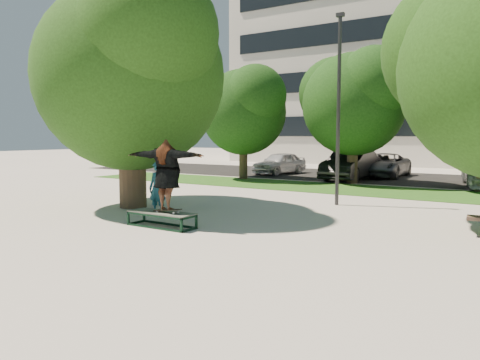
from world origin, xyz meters
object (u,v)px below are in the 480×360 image
Objects in this scene: car_silver_a at (280,163)px; car_grey at (384,165)px; lamppost at (338,108)px; grind_box at (162,219)px; tree_left at (130,66)px; car_dark at (351,165)px; bystander at (158,188)px.

car_silver_a reaches higher than car_grey.
lamppost is at bearing -44.85° from car_silver_a.
grind_box is (-2.24, -5.90, -2.96)m from lamppost.
tree_left reaches higher than car_silver_a.
car_grey is at bearing 72.03° from car_dark.
lamppost is at bearing -73.02° from car_dark.
bystander is 16.03m from car_grey.
car_grey is (0.88, 2.75, -0.13)m from car_dark.
grind_box is 0.47× the size of car_silver_a.
car_grey is at bearing 77.57° from bystander.
car_silver_a is (-3.93, 14.51, -0.11)m from bystander.
bystander is (-1.26, 1.22, 0.58)m from grind_box.
car_grey is (5.68, 1.43, -0.00)m from car_silver_a.
car_dark reaches higher than car_grey.
grind_box is at bearing -110.78° from lamppost.
tree_left is 13.20m from car_dark.
tree_left is 3.95× the size of grind_box.
car_grey is at bearing 88.35° from grind_box.
lamppost reaches higher than grind_box.
car_silver_a is at bearing 164.36° from car_dark.
car_grey is (0.49, 17.15, 0.46)m from grind_box.
tree_left is at bearing -143.58° from lamppost.
tree_left is 1.51× the size of car_dark.
bystander is at bearing -93.98° from car_dark.
lamppost is 3.39× the size of grind_box.
bystander is (-3.50, -4.69, -2.38)m from lamppost.
grind_box is 1.84m from bystander.
tree_left is at bearing -73.09° from car_silver_a.
car_grey is (-1.75, 11.25, -2.50)m from lamppost.
lamppost is (5.29, 3.91, -1.27)m from tree_left.
car_dark is at bearing 107.18° from lamppost.
lamppost is at bearing 47.09° from bystander.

